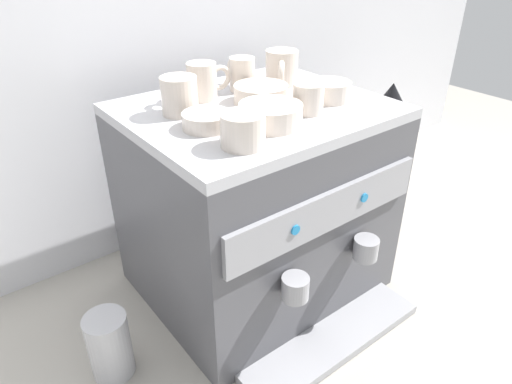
% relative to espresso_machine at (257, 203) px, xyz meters
% --- Properties ---
extents(ground_plane, '(4.00, 4.00, 0.00)m').
position_rel_espresso_machine_xyz_m(ground_plane, '(0.00, 0.00, -0.24)').
color(ground_plane, '#9E998E').
extents(tiled_backsplash_wall, '(2.80, 0.03, 0.94)m').
position_rel_espresso_machine_xyz_m(tiled_backsplash_wall, '(0.00, 0.37, 0.23)').
color(tiled_backsplash_wall, silver).
rests_on(tiled_backsplash_wall, ground_plane).
extents(espresso_machine, '(0.55, 0.58, 0.49)m').
position_rel_espresso_machine_xyz_m(espresso_machine, '(0.00, 0.00, 0.00)').
color(espresso_machine, '#4C4C51').
rests_on(espresso_machine, ground_plane).
extents(ceramic_cup_0, '(0.07, 0.09, 0.06)m').
position_rel_espresso_machine_xyz_m(ceramic_cup_0, '(0.06, -0.09, 0.28)').
color(ceramic_cup_0, beige).
rests_on(ceramic_cup_0, espresso_machine).
extents(ceramic_cup_1, '(0.10, 0.10, 0.06)m').
position_rel_espresso_machine_xyz_m(ceramic_cup_1, '(-0.15, -0.15, 0.28)').
color(ceramic_cup_1, beige).
rests_on(ceramic_cup_1, espresso_machine).
extents(ceramic_cup_2, '(0.10, 0.11, 0.08)m').
position_rel_espresso_machine_xyz_m(ceramic_cup_2, '(0.15, 0.09, 0.29)').
color(ceramic_cup_2, beige).
rests_on(ceramic_cup_2, espresso_machine).
extents(ceramic_cup_3, '(0.08, 0.12, 0.08)m').
position_rel_espresso_machine_xyz_m(ceramic_cup_3, '(-0.15, 0.07, 0.29)').
color(ceramic_cup_3, beige).
rests_on(ceramic_cup_3, espresso_machine).
extents(ceramic_cup_4, '(0.06, 0.10, 0.08)m').
position_rel_espresso_machine_xyz_m(ceramic_cup_4, '(0.04, 0.12, 0.29)').
color(ceramic_cup_4, beige).
rests_on(ceramic_cup_4, espresso_machine).
extents(ceramic_cup_5, '(0.11, 0.07, 0.08)m').
position_rel_espresso_machine_xyz_m(ceramic_cup_5, '(-0.06, 0.11, 0.29)').
color(ceramic_cup_5, beige).
rests_on(ceramic_cup_5, espresso_machine).
extents(ceramic_bowl_0, '(0.12, 0.12, 0.04)m').
position_rel_espresso_machine_xyz_m(ceramic_bowl_0, '(0.02, 0.01, 0.27)').
color(ceramic_bowl_0, beige).
rests_on(ceramic_bowl_0, espresso_machine).
extents(ceramic_bowl_1, '(0.10, 0.10, 0.04)m').
position_rel_espresso_machine_xyz_m(ceramic_bowl_1, '(0.15, -0.07, 0.27)').
color(ceramic_bowl_1, beige).
rests_on(ceramic_bowl_1, espresso_machine).
extents(ceramic_bowl_2, '(0.13, 0.13, 0.04)m').
position_rel_espresso_machine_xyz_m(ceramic_bowl_2, '(-0.05, -0.10, 0.27)').
color(ceramic_bowl_2, beige).
rests_on(ceramic_bowl_2, espresso_machine).
extents(ceramic_bowl_3, '(0.10, 0.10, 0.03)m').
position_rel_espresso_machine_xyz_m(ceramic_bowl_3, '(-0.15, -0.04, 0.26)').
color(ceramic_bowl_3, beige).
rests_on(ceramic_bowl_3, espresso_machine).
extents(coffee_grinder, '(0.17, 0.17, 0.44)m').
position_rel_espresso_machine_xyz_m(coffee_grinder, '(0.51, 0.02, -0.02)').
color(coffee_grinder, '#939399').
rests_on(coffee_grinder, ground_plane).
extents(milk_pitcher, '(0.09, 0.09, 0.15)m').
position_rel_espresso_machine_xyz_m(milk_pitcher, '(-0.42, -0.04, -0.17)').
color(milk_pitcher, '#B7B7BC').
rests_on(milk_pitcher, ground_plane).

